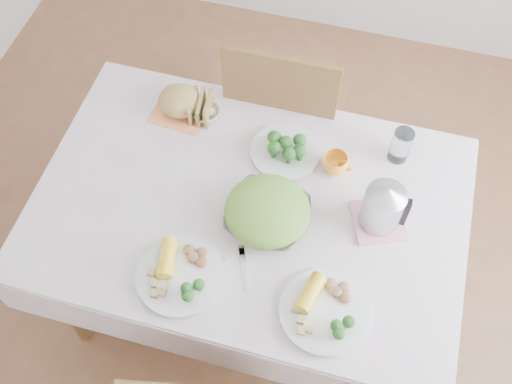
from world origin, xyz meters
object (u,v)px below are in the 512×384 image
(chair_far, at_px, (288,114))
(dinner_plate_left, at_px, (181,276))
(salad_bowl, at_px, (267,216))
(dinner_plate_right, at_px, (324,312))
(yellow_mug, at_px, (335,163))
(dining_table, at_px, (250,254))
(electric_kettle, at_px, (384,203))

(chair_far, height_order, dinner_plate_left, chair_far)
(salad_bowl, bearing_deg, dinner_plate_left, -127.50)
(dinner_plate_right, distance_m, yellow_mug, 0.55)
(dining_table, distance_m, chair_far, 0.68)
(dining_table, bearing_deg, yellow_mug, 41.10)
(electric_kettle, bearing_deg, yellow_mug, 161.15)
(dinner_plate_right, xyz_separation_m, yellow_mug, (-0.08, 0.54, 0.03))
(dining_table, relative_size, salad_bowl, 5.14)
(dinner_plate_right, bearing_deg, dinner_plate_left, -179.32)
(dining_table, distance_m, salad_bowl, 0.43)
(chair_far, distance_m, dinner_plate_left, 1.05)
(dinner_plate_right, bearing_deg, salad_bowl, 133.26)
(chair_far, relative_size, yellow_mug, 10.87)
(dinner_plate_left, height_order, yellow_mug, yellow_mug)
(dinner_plate_left, xyz_separation_m, dinner_plate_right, (0.47, 0.01, 0.00))
(dinner_plate_left, relative_size, electric_kettle, 1.51)
(yellow_mug, bearing_deg, salad_bowl, -123.46)
(dining_table, bearing_deg, chair_far, 90.98)
(chair_far, xyz_separation_m, salad_bowl, (0.09, -0.72, 0.33))
(dining_table, relative_size, electric_kettle, 7.35)
(dinner_plate_left, bearing_deg, chair_far, 82.87)
(electric_kettle, bearing_deg, dinner_plate_right, -82.63)
(dinner_plate_right, bearing_deg, yellow_mug, 98.30)
(dinner_plate_right, distance_m, electric_kettle, 0.40)
(chair_far, relative_size, dinner_plate_right, 3.59)
(salad_bowl, distance_m, electric_kettle, 0.39)
(dining_table, bearing_deg, dinner_plate_right, -43.63)
(dinner_plate_left, xyz_separation_m, yellow_mug, (0.39, 0.55, 0.03))
(salad_bowl, xyz_separation_m, dinner_plate_right, (0.26, -0.27, -0.02))
(dinner_plate_left, bearing_deg, yellow_mug, 54.43)
(yellow_mug, relative_size, electric_kettle, 0.50)
(salad_bowl, bearing_deg, dining_table, 149.36)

